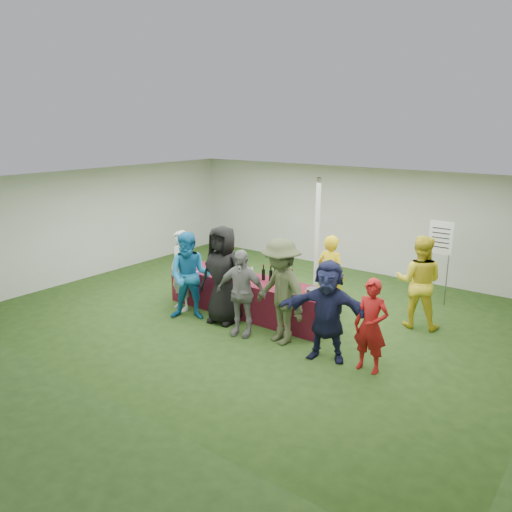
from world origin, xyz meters
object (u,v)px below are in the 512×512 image
Objects in this scene: serving_table at (248,296)px; customer_4 at (281,292)px; customer_2 at (223,275)px; customer_6 at (371,326)px; staff_pourer at (331,275)px; customer_3 at (241,293)px; staff_back at (419,282)px; wine_list_sign at (440,244)px; customer_1 at (190,276)px; customer_5 at (328,311)px; dump_bucket at (313,293)px; customer_0 at (181,271)px.

customer_4 reaches higher than serving_table.
customer_2 is 1.28× the size of customer_6.
staff_pourer is 1.03× the size of customer_3.
customer_2 reaches higher than staff_back.
staff_back is 2.73m from customer_4.
customer_1 is (-3.61, -3.81, -0.44)m from wine_list_sign.
customer_2 is at bearing 159.08° from customer_5.
customer_4 reaches higher than staff_back.
staff_back is (1.32, 1.63, 0.05)m from dump_bucket.
customer_0 is 0.57m from customer_1.
wine_list_sign is at bearing -122.57° from staff_pourer.
wine_list_sign is 4.50m from customer_3.
dump_bucket is at bearing 6.94° from customer_2.
customer_6 is (1.65, -1.73, -0.08)m from staff_pourer.
customer_2 is 1.02× the size of customer_4.
customer_4 reaches higher than wine_list_sign.
customer_2 is at bearing 142.17° from customer_3.
customer_5 is at bearing -99.00° from wine_list_sign.
customer_2 is 2.40m from customer_5.
customer_3 is (-2.43, -2.31, -0.08)m from staff_back.
customer_6 is (1.35, -0.55, -0.09)m from dump_bucket.
dump_bucket is 0.14× the size of customer_4.
staff_pourer is 2.02m from customer_3.
customer_5 is at bearing -44.03° from dump_bucket.
customer_2 is (-2.98, -3.55, -0.36)m from wine_list_sign.
customer_4 is (2.04, 0.15, 0.07)m from customer_1.
customer_3 is 1.73m from customer_5.
wine_list_sign reaches higher than customer_0.
staff_back is at bearing -0.04° from customer_1.
dump_bucket is 3.40m from wine_list_sign.
customer_3 is at bearing 29.32° from staff_back.
customer_5 is at bearing -13.30° from customer_3.
customer_5 reaches higher than dump_bucket.
wine_list_sign is at bearing 14.81° from customer_1.
serving_table is 2.00× the size of wine_list_sign.
customer_6 reaches higher than serving_table.
staff_back is 0.93× the size of customer_2.
customer_3 reaches higher than customer_6.
staff_pourer is at bearing 50.12° from customer_3.
customer_0 reaches higher than staff_pourer.
customer_2 reaches higher than wine_list_sign.
customer_6 is at bearing -8.67° from customer_2.
staff_back is at bearing 40.28° from customer_0.
staff_pourer is 2.17m from customer_2.
staff_back reaches higher than customer_6.
wine_list_sign is at bearing -99.88° from staff_back.
staff_back is at bearing 71.01° from customer_4.
customer_3 is (0.53, -0.90, 0.43)m from serving_table.
customer_4 is at bearing -113.14° from wine_list_sign.
customer_4 is 1.12× the size of customer_5.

